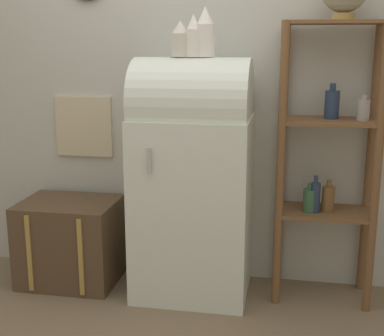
# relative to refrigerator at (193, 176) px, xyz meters

# --- Properties ---
(ground_plane) EXTENTS (12.00, 12.00, 0.00)m
(ground_plane) POSITION_rel_refrigerator_xyz_m (0.00, -0.27, -0.77)
(ground_plane) COLOR #7A664C
(wall_back) EXTENTS (7.00, 0.09, 2.70)m
(wall_back) POSITION_rel_refrigerator_xyz_m (-0.01, 0.31, 0.58)
(wall_back) COLOR #B7B7AD
(wall_back) RESTS_ON ground_plane
(refrigerator) EXTENTS (0.71, 0.60, 1.49)m
(refrigerator) POSITION_rel_refrigerator_xyz_m (0.00, 0.00, 0.00)
(refrigerator) COLOR silver
(refrigerator) RESTS_ON ground_plane
(suitcase_trunk) EXTENTS (0.63, 0.49, 0.56)m
(suitcase_trunk) POSITION_rel_refrigerator_xyz_m (-0.83, 0.00, -0.49)
(suitcase_trunk) COLOR brown
(suitcase_trunk) RESTS_ON ground_plane
(shelf_unit) EXTENTS (0.59, 0.35, 1.70)m
(shelf_unit) POSITION_rel_refrigerator_xyz_m (0.81, 0.09, 0.18)
(shelf_unit) COLOR brown
(shelf_unit) RESTS_ON ground_plane
(vase_left) EXTENTS (0.12, 0.12, 0.21)m
(vase_left) POSITION_rel_refrigerator_xyz_m (-0.07, 0.00, 0.82)
(vase_left) COLOR beige
(vase_left) RESTS_ON refrigerator
(vase_center) EXTENTS (0.09, 0.09, 0.25)m
(vase_center) POSITION_rel_refrigerator_xyz_m (0.01, -0.01, 0.84)
(vase_center) COLOR white
(vase_center) RESTS_ON refrigerator
(vase_right) EXTENTS (0.11, 0.11, 0.29)m
(vase_right) POSITION_rel_refrigerator_xyz_m (0.07, 0.01, 0.86)
(vase_right) COLOR white
(vase_right) RESTS_ON refrigerator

